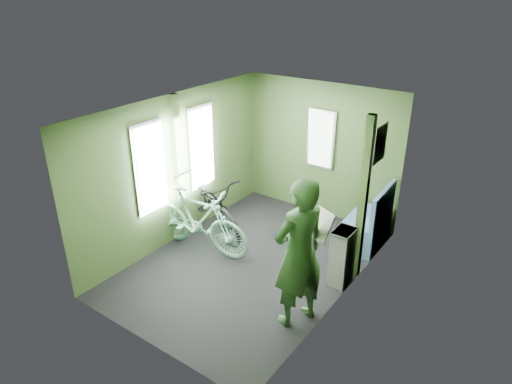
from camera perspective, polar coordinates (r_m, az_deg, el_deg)
room at (r=6.12m, az=-0.61°, el=2.74°), size 4.00×4.02×2.31m
bicycle_black at (r=7.63m, az=-5.52°, el=-4.62°), size 2.04×1.49×1.07m
bicycle_mint at (r=7.09m, az=-7.02°, el=-7.19°), size 1.77×0.72×1.09m
passenger at (r=5.24m, az=5.38°, el=-7.69°), size 0.68×0.82×1.87m
waste_box at (r=6.23m, az=10.67°, el=-8.00°), size 0.24×0.34×0.82m
bench_seat at (r=7.25m, az=13.73°, el=-4.31°), size 0.56×0.96×0.99m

